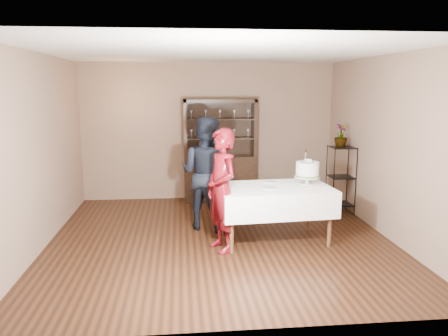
{
  "coord_description": "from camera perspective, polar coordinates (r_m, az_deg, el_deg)",
  "views": [
    {
      "loc": [
        -0.56,
        -6.19,
        2.24
      ],
      "look_at": [
        0.07,
        0.1,
        1.06
      ],
      "focal_mm": 35.0,
      "sensor_mm": 36.0,
      "label": 1
    }
  ],
  "objects": [
    {
      "name": "plant_etagere",
      "position": [
        8.07,
        15.02,
        -1.1
      ],
      "size": [
        0.42,
        0.42,
        1.2
      ],
      "color": "black",
      "rests_on": "floor"
    },
    {
      "name": "ceiling",
      "position": [
        6.23,
        -0.55,
        14.85
      ],
      "size": [
        5.0,
        5.0,
        0.0
      ],
      "primitive_type": "plane",
      "rotation": [
        3.14,
        0.0,
        0.0
      ],
      "color": "silver",
      "rests_on": "back_wall"
    },
    {
      "name": "back_wall",
      "position": [
        8.75,
        -2.02,
        4.77
      ],
      "size": [
        5.0,
        0.02,
        2.7
      ],
      "primitive_type": "cube",
      "color": "brown",
      "rests_on": "floor"
    },
    {
      "name": "potted_plant",
      "position": [
        7.94,
        15.02,
        4.11
      ],
      "size": [
        0.32,
        0.32,
        0.4
      ],
      "primitive_type": "imported",
      "rotation": [
        0.0,
        0.0,
        0.73
      ],
      "color": "#426530",
      "rests_on": "plant_etagere"
    },
    {
      "name": "wall_left",
      "position": [
        6.54,
        -22.9,
        1.96
      ],
      "size": [
        0.02,
        5.0,
        2.7
      ],
      "primitive_type": "cube",
      "color": "brown",
      "rests_on": "floor"
    },
    {
      "name": "man",
      "position": [
        6.88,
        -2.4,
        -0.68
      ],
      "size": [
        1.09,
        1.03,
        1.79
      ],
      "primitive_type": "imported",
      "rotation": [
        0.0,
        0.0,
        2.58
      ],
      "color": "black",
      "rests_on": "floor"
    },
    {
      "name": "plate_near",
      "position": [
        6.24,
        5.94,
        -2.58
      ],
      "size": [
        0.25,
        0.25,
        0.01
      ],
      "primitive_type": "cylinder",
      "rotation": [
        0.0,
        0.0,
        -0.26
      ],
      "color": "beige",
      "rests_on": "cake_table"
    },
    {
      "name": "plate_far",
      "position": [
        6.62,
        6.06,
        -1.82
      ],
      "size": [
        0.24,
        0.24,
        0.01
      ],
      "primitive_type": "cylinder",
      "rotation": [
        0.0,
        0.0,
        -0.42
      ],
      "color": "beige",
      "rests_on": "cake_table"
    },
    {
      "name": "china_hutch",
      "position": [
        8.62,
        -0.55,
        0.08
      ],
      "size": [
        1.4,
        0.48,
        2.0
      ],
      "color": "black",
      "rests_on": "floor"
    },
    {
      "name": "floor",
      "position": [
        6.6,
        -0.5,
        -9.21
      ],
      "size": [
        5.0,
        5.0,
        0.0
      ],
      "primitive_type": "plane",
      "color": "black",
      "rests_on": "ground"
    },
    {
      "name": "woman",
      "position": [
        5.94,
        -0.29,
        -2.93
      ],
      "size": [
        0.61,
        0.73,
        1.7
      ],
      "primitive_type": "imported",
      "rotation": [
        0.0,
        0.0,
        -1.18
      ],
      "color": "#3A0509",
      "rests_on": "floor"
    },
    {
      "name": "cake_table",
      "position": [
        6.39,
        6.55,
        -4.11
      ],
      "size": [
        1.69,
        1.12,
        0.81
      ],
      "rotation": [
        0.0,
        0.0,
        0.07
      ],
      "color": "white",
      "rests_on": "floor"
    },
    {
      "name": "cake",
      "position": [
        6.55,
        10.84,
        -0.3
      ],
      "size": [
        0.44,
        0.44,
        0.52
      ],
      "rotation": [
        0.0,
        0.0,
        -0.39
      ],
      "color": "beige",
      "rests_on": "cake_table"
    },
    {
      "name": "wall_right",
      "position": [
        6.96,
        20.45,
        2.6
      ],
      "size": [
        0.02,
        5.0,
        2.7
      ],
      "primitive_type": "cube",
      "color": "brown",
      "rests_on": "floor"
    }
  ]
}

